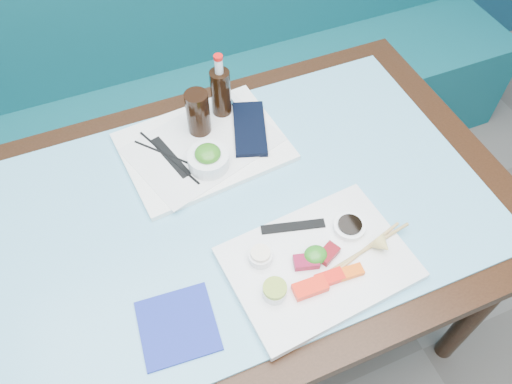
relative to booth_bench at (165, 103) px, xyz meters
name	(u,v)px	position (x,y,z in m)	size (l,w,h in m)	color
booth_bench	(165,103)	(0.00, 0.00, 0.00)	(3.00, 0.56, 1.17)	#0D4D56
dining_table	(240,225)	(0.00, -0.84, 0.29)	(1.40, 0.90, 0.75)	black
glass_top	(239,206)	(0.00, -0.84, 0.38)	(1.22, 0.76, 0.01)	#67B0CF
sashimi_plate	(318,263)	(0.11, -1.07, 0.39)	(0.40, 0.29, 0.02)	white
salmon_left	(310,288)	(0.06, -1.12, 0.41)	(0.08, 0.04, 0.02)	#FF1F0A
salmon_mid	(330,278)	(0.11, -1.12, 0.41)	(0.06, 0.03, 0.02)	red
salmon_right	(351,272)	(0.16, -1.12, 0.41)	(0.06, 0.03, 0.01)	#FF570A
tuna_left	(306,262)	(0.08, -1.06, 0.41)	(0.06, 0.03, 0.02)	maroon
tuna_right	(328,254)	(0.13, -1.06, 0.41)	(0.05, 0.03, 0.02)	maroon
seaweed_garnish	(315,255)	(0.10, -1.06, 0.42)	(0.05, 0.05, 0.03)	#277A1C
ramekin_wasabi	(275,292)	(-0.02, -1.10, 0.42)	(0.05, 0.05, 0.02)	white
wasabi_fill	(275,288)	(-0.02, -1.10, 0.43)	(0.05, 0.05, 0.01)	#89A635
ramekin_ginger	(260,257)	(-0.01, -1.01, 0.42)	(0.05, 0.05, 0.02)	white
ginger_fill	(261,253)	(-0.01, -1.01, 0.43)	(0.04, 0.04, 0.01)	white
soy_dish	(349,227)	(0.21, -1.02, 0.41)	(0.08, 0.08, 0.02)	white
soy_fill	(350,224)	(0.21, -1.02, 0.42)	(0.06, 0.06, 0.01)	black
lemon_wedge	(383,245)	(0.25, -1.10, 0.42)	(0.04, 0.04, 0.03)	#E0C76A
chopstick_sleeve	(293,226)	(0.09, -0.96, 0.41)	(0.15, 0.02, 0.00)	black
wooden_chopstick_a	(365,249)	(0.22, -1.08, 0.41)	(0.01, 0.01, 0.22)	tan
wooden_chopstick_b	(369,248)	(0.23, -1.08, 0.41)	(0.01, 0.01, 0.24)	#AA8C50
serving_tray	(204,147)	(-0.02, -0.63, 0.39)	(0.42, 0.32, 0.02)	white
paper_placemat	(203,144)	(-0.02, -0.63, 0.40)	(0.37, 0.26, 0.00)	white
seaweed_bowl	(208,160)	(-0.03, -0.70, 0.42)	(0.11, 0.11, 0.04)	white
seaweed_salad	(208,154)	(-0.03, -0.70, 0.45)	(0.07, 0.07, 0.03)	#2F741A
cola_glass	(198,113)	(-0.01, -0.57, 0.46)	(0.06, 0.06, 0.13)	black
navy_pouch	(250,129)	(0.12, -0.63, 0.41)	(0.09, 0.20, 0.02)	black
fork	(234,105)	(0.11, -0.52, 0.40)	(0.01, 0.01, 0.10)	white
black_chopstick_a	(169,157)	(-0.12, -0.64, 0.40)	(0.01, 0.01, 0.25)	black
black_chopstick_b	(172,156)	(-0.11, -0.64, 0.40)	(0.01, 0.01, 0.23)	black
tray_sleeve	(170,157)	(-0.11, -0.64, 0.40)	(0.03, 0.16, 0.00)	black
cola_bottle_body	(221,95)	(0.07, -0.53, 0.46)	(0.05, 0.05, 0.16)	black
cola_bottle_neck	(219,66)	(0.07, -0.53, 0.56)	(0.02, 0.02, 0.04)	white
cola_bottle_cap	(218,57)	(0.07, -0.53, 0.59)	(0.02, 0.02, 0.01)	red
blue_napkin	(178,326)	(-0.23, -1.08, 0.39)	(0.16, 0.16, 0.01)	navy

